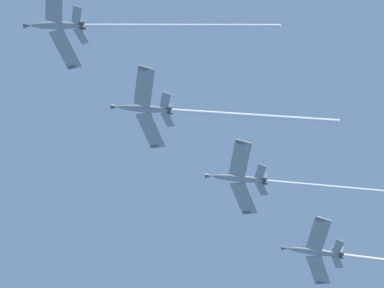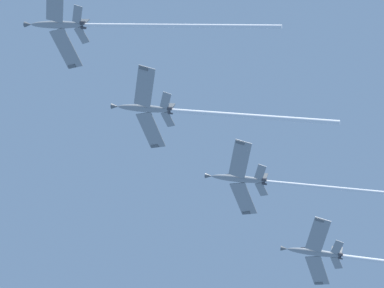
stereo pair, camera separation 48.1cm
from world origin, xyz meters
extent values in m
ellipsoid|color=gray|center=(-24.19, 18.89, 127.18)|extent=(11.93, 4.50, 4.64)
cone|color=#595E60|center=(-30.43, 17.30, 129.04)|extent=(2.11, 1.63, 1.60)
ellipsoid|color=black|center=(-25.99, 18.44, 128.34)|extent=(3.10, 1.70, 1.64)
cube|color=gray|center=(-22.16, 13.94, 126.86)|extent=(7.36, 9.59, 1.19)
cube|color=gray|center=(-24.79, 24.21, 126.86)|extent=(3.57, 9.02, 1.19)
cube|color=#595E60|center=(-25.49, 28.26, 126.90)|extent=(1.77, 0.71, 0.62)
cube|color=gray|center=(-18.98, 17.87, 125.79)|extent=(3.42, 3.99, 0.65)
cube|color=gray|center=(-20.11, 22.29, 125.79)|extent=(2.00, 3.71, 0.65)
cube|color=#595E60|center=(-19.35, 20.13, 127.19)|extent=(3.03, 0.94, 3.36)
cylinder|color=#38383D|center=(-18.71, 19.83, 125.47)|extent=(1.34, 1.07, 1.05)
cylinder|color=#38383D|center=(-18.94, 20.70, 125.47)|extent=(1.34, 1.07, 1.05)
cylinder|color=white|center=(-0.09, 25.06, 119.88)|extent=(37.49, 10.28, 11.82)
ellipsoid|color=gray|center=(-13.86, 40.59, 122.14)|extent=(11.88, 4.71, 4.77)
cone|color=#595E60|center=(-20.04, 38.88, 124.07)|extent=(2.13, 1.66, 1.61)
ellipsoid|color=black|center=(-15.63, 40.10, 123.32)|extent=(3.10, 1.75, 1.67)
cube|color=gray|center=(-11.74, 35.68, 121.81)|extent=(7.48, 9.56, 1.23)
cube|color=#595E60|center=(-10.34, 31.81, 121.84)|extent=(1.87, 1.47, 0.63)
cube|color=gray|center=(-14.56, 45.90, 121.81)|extent=(3.73, 9.09, 1.23)
cube|color=#595E60|center=(-15.35, 49.93, 121.84)|extent=(1.78, 0.74, 0.63)
cube|color=gray|center=(-8.64, 39.67, 120.69)|extent=(3.46, 3.98, 0.67)
cube|color=gray|center=(-9.85, 44.07, 120.69)|extent=(1.93, 3.67, 0.67)
cube|color=#595E60|center=(-9.04, 41.92, 122.09)|extent=(3.04, 1.00, 3.37)
cylinder|color=#38383D|center=(-8.42, 41.63, 120.37)|extent=(1.36, 1.09, 1.05)
cylinder|color=#38383D|center=(-8.66, 42.50, 120.37)|extent=(1.36, 1.09, 1.05)
cylinder|color=white|center=(7.51, 46.50, 115.35)|extent=(32.22, 9.74, 10.81)
ellipsoid|color=gray|center=(-0.38, 61.69, 117.73)|extent=(11.87, 4.47, 4.96)
cone|color=#595E60|center=(-6.56, 60.12, 119.78)|extent=(2.13, 1.63, 1.63)
ellipsoid|color=black|center=(-2.14, 61.24, 118.95)|extent=(3.10, 1.70, 1.71)
cube|color=gray|center=(1.64, 56.74, 117.39)|extent=(7.34, 9.58, 1.29)
cube|color=#595E60|center=(2.96, 52.84, 117.41)|extent=(1.87, 1.45, 0.66)
cube|color=gray|center=(-0.98, 67.01, 117.39)|extent=(3.53, 9.02, 1.29)
cube|color=#595E60|center=(-1.68, 71.06, 117.41)|extent=(1.75, 0.71, 0.66)
cube|color=gray|center=(4.80, 60.66, 116.20)|extent=(3.41, 3.98, 0.70)
cube|color=gray|center=(3.67, 65.08, 116.20)|extent=(1.99, 3.71, 0.70)
cube|color=#595E60|center=(4.46, 62.93, 117.60)|extent=(3.09, 0.95, 3.40)
cylinder|color=#38383D|center=(5.05, 62.61, 115.86)|extent=(1.36, 1.07, 1.07)
cylinder|color=#38383D|center=(4.83, 63.48, 115.86)|extent=(1.36, 1.07, 1.07)
cylinder|color=white|center=(24.31, 67.98, 109.44)|extent=(38.76, 10.52, 13.40)
ellipsoid|color=gray|center=(9.97, 83.12, 112.40)|extent=(11.89, 4.69, 4.74)
cone|color=#595E60|center=(3.78, 81.42, 114.32)|extent=(2.13, 1.65, 1.61)
ellipsoid|color=black|center=(8.20, 82.63, 113.58)|extent=(3.10, 1.74, 1.67)
cube|color=gray|center=(12.08, 78.20, 112.08)|extent=(7.47, 9.56, 1.22)
cube|color=#595E60|center=(13.48, 74.33, 112.11)|extent=(1.88, 1.47, 0.63)
cube|color=gray|center=(9.28, 88.43, 112.08)|extent=(3.71, 9.08, 1.22)
cube|color=#595E60|center=(8.51, 92.47, 112.11)|extent=(1.77, 0.74, 0.63)
cube|color=gray|center=(15.19, 82.19, 110.97)|extent=(3.46, 3.98, 0.67)
cube|color=gray|center=(13.99, 86.59, 110.97)|extent=(1.94, 3.68, 0.67)
cube|color=#595E60|center=(14.79, 84.44, 112.37)|extent=(3.04, 0.99, 3.37)
cylinder|color=#38383D|center=(15.42, 84.15, 110.64)|extent=(1.36, 1.09, 1.05)
cylinder|color=#38383D|center=(15.18, 85.02, 110.64)|extent=(1.36, 1.09, 1.05)
camera|label=1|loc=(19.98, -19.38, 1.55)|focal=61.65mm
camera|label=2|loc=(19.53, -19.55, 1.55)|focal=61.65mm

